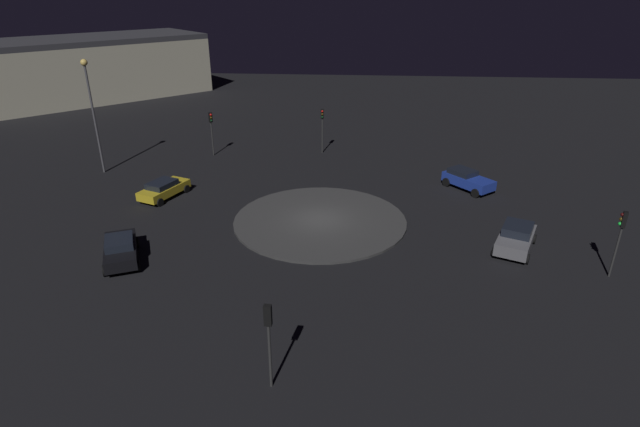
{
  "coord_description": "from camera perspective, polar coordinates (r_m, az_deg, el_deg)",
  "views": [
    {
      "loc": [
        2.5,
        -31.53,
        15.11
      ],
      "look_at": [
        0.0,
        0.0,
        0.6
      ],
      "focal_mm": 28.56,
      "sensor_mm": 36.0,
      "label": 1
    }
  ],
  "objects": [
    {
      "name": "traffic_light_east",
      "position": [
        31.81,
        30.62,
        -1.71
      ],
      "size": [
        0.39,
        0.36,
        3.97
      ],
      "rotation": [
        0.0,
        0.0,
        2.8
      ],
      "color": "#2D2D2D",
      "rests_on": "ground_plane"
    },
    {
      "name": "car_yellow",
      "position": [
        40.48,
        -17.11,
        2.68
      ],
      "size": [
        3.12,
        4.48,
        1.34
      ],
      "rotation": [
        0.0,
        0.0,
        1.19
      ],
      "color": "gold",
      "rests_on": "ground_plane"
    },
    {
      "name": "traffic_light_south",
      "position": [
        20.28,
        -5.77,
        -12.79
      ],
      "size": [
        0.31,
        0.36,
        3.96
      ],
      "rotation": [
        0.0,
        0.0,
        1.52
      ],
      "color": "#2D2D2D",
      "rests_on": "ground_plane"
    },
    {
      "name": "ground_plane",
      "position": [
        35.05,
        -0.0,
        -0.89
      ],
      "size": [
        119.65,
        119.65,
        0.0
      ],
      "primitive_type": "plane",
      "color": "black"
    },
    {
      "name": "roundabout_island",
      "position": [
        35.02,
        -0.0,
        -0.77
      ],
      "size": [
        11.85,
        11.85,
        0.16
      ],
      "primitive_type": "cylinder",
      "color": "#383838",
      "rests_on": "ground_plane"
    },
    {
      "name": "traffic_light_northwest",
      "position": [
        48.84,
        -12.09,
        9.65
      ],
      "size": [
        0.38,
        0.39,
        4.09
      ],
      "rotation": [
        0.0,
        0.0,
        -0.89
      ],
      "color": "#2D2D2D",
      "rests_on": "ground_plane"
    },
    {
      "name": "streetlamp_northwest",
      "position": [
        46.43,
        -24.26,
        11.44
      ],
      "size": [
        0.54,
        0.54,
        9.48
      ],
      "color": "#4C4C51",
      "rests_on": "ground_plane"
    },
    {
      "name": "car_black",
      "position": [
        32.14,
        -21.46,
        -3.72
      ],
      "size": [
        3.32,
        4.55,
        1.47
      ],
      "rotation": [
        0.0,
        0.0,
        1.99
      ],
      "color": "black",
      "rests_on": "ground_plane"
    },
    {
      "name": "store_building",
      "position": [
        79.9,
        -24.52,
        14.6
      ],
      "size": [
        30.76,
        30.69,
        8.15
      ],
      "rotation": [
        0.0,
        0.0,
        3.92
      ],
      "color": "#B7B299",
      "rests_on": "ground_plane"
    },
    {
      "name": "car_blue",
      "position": [
        41.93,
        16.18,
        3.68
      ],
      "size": [
        3.92,
        4.19,
        1.48
      ],
      "rotation": [
        0.0,
        0.0,
        -0.87
      ],
      "color": "#1E38A5",
      "rests_on": "ground_plane"
    },
    {
      "name": "traffic_light_north",
      "position": [
        48.49,
        0.26,
        10.2
      ],
      "size": [
        0.31,
        0.36,
        4.23
      ],
      "rotation": [
        0.0,
        0.0,
        -1.51
      ],
      "color": "#2D2D2D",
      "rests_on": "ground_plane"
    },
    {
      "name": "car_grey",
      "position": [
        33.36,
        21.1,
        -2.53
      ],
      "size": [
        3.32,
        4.39,
        1.57
      ],
      "rotation": [
        0.0,
        0.0,
        4.3
      ],
      "color": "slate",
      "rests_on": "ground_plane"
    }
  ]
}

